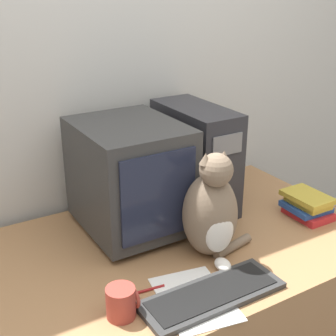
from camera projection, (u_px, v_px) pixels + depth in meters
The scene contains 10 objects.
wall_back at pixel (100, 87), 1.97m from camera, with size 7.00×0.05×2.50m.
desk at pixel (164, 327), 1.89m from camera, with size 1.63×0.92×0.75m.
crt_monitor at pixel (130, 177), 1.79m from camera, with size 0.37×0.45×0.43m.
computer_tower at pixel (195, 157), 1.99m from camera, with size 0.20×0.43×0.44m.
keyboard at pixel (212, 295), 1.46m from camera, with size 0.47×0.17×0.02m.
cat at pixel (212, 212), 1.64m from camera, with size 0.29×0.27×0.40m.
book_stack at pixel (307, 205), 1.95m from camera, with size 0.17×0.19×0.10m.
pen at pixel (143, 291), 1.49m from camera, with size 0.15×0.03×0.01m.
paper_sheet at pixel (195, 299), 1.46m from camera, with size 0.26×0.33×0.00m.
mug at pixel (122, 302), 1.37m from camera, with size 0.09×0.09×0.10m.
Camera 1 is at (-0.76, -0.83, 1.68)m, focal length 50.00 mm.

